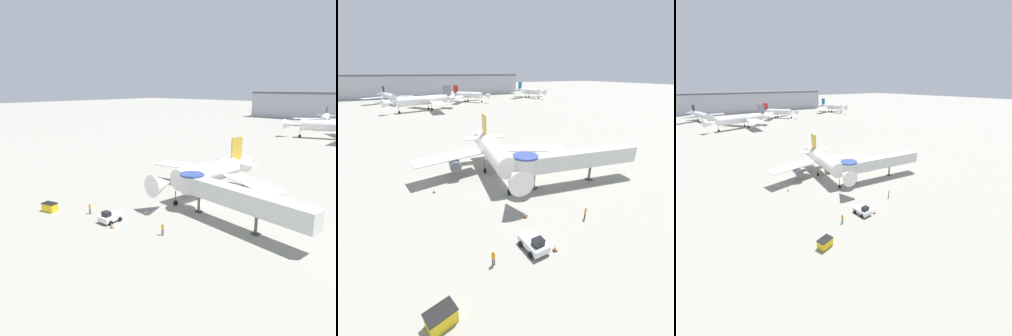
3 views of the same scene
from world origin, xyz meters
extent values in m
plane|color=gray|center=(0.00, 0.00, 0.00)|extent=(800.00, 800.00, 0.00)
cylinder|color=white|center=(-1.94, 4.46, 4.48)|extent=(5.69, 15.47, 3.75)
cone|color=white|center=(-3.39, -6.56, 4.48)|extent=(4.25, 4.58, 3.75)
cone|color=white|center=(-0.77, 13.25, 4.48)|extent=(4.45, 6.06, 3.75)
cube|color=white|center=(-9.96, 8.05, 3.82)|extent=(13.62, 6.29, 0.22)
cube|color=white|center=(6.75, 5.84, 3.82)|extent=(13.55, 9.24, 0.22)
cube|color=gold|center=(-0.81, 12.97, 7.85)|extent=(0.66, 3.23, 4.87)
cube|color=white|center=(-0.74, 13.53, 5.13)|extent=(9.14, 3.41, 0.18)
cylinder|color=#565960|center=(-9.05, 7.00, 2.54)|extent=(2.47, 3.47, 2.06)
cylinder|color=#565960|center=(5.59, 5.06, 2.54)|extent=(2.47, 3.47, 2.06)
cylinder|color=#4C4C51|center=(-2.97, -3.39, 1.53)|extent=(0.18, 0.18, 2.15)
cylinder|color=black|center=(-2.97, -3.39, 0.45)|extent=(0.38, 0.93, 0.90)
cylinder|color=#4C4C51|center=(-3.36, 6.55, 1.53)|extent=(0.22, 0.22, 2.15)
cylinder|color=black|center=(-3.36, 6.55, 0.45)|extent=(0.51, 0.94, 0.90)
cylinder|color=#4C4C51|center=(-0.02, 6.11, 1.53)|extent=(0.22, 0.22, 2.15)
cylinder|color=black|center=(-0.02, 6.11, 0.45)|extent=(0.51, 0.94, 0.90)
cube|color=silver|center=(10.71, -4.44, 4.48)|extent=(21.47, 5.57, 2.80)
cylinder|color=silver|center=(0.16, -2.94, 4.48)|extent=(3.90, 3.90, 2.80)
cylinder|color=navy|center=(0.16, -2.94, 6.03)|extent=(4.10, 4.10, 0.30)
cylinder|color=#56565B|center=(1.85, -3.18, 1.54)|extent=(0.44, 0.44, 3.08)
cube|color=#333338|center=(1.85, -3.18, 0.06)|extent=(1.10, 1.10, 0.12)
cylinder|color=#56565B|center=(12.82, -4.74, 1.54)|extent=(0.44, 0.44, 3.08)
cube|color=#333338|center=(12.82, -4.74, 0.06)|extent=(1.10, 1.10, 0.12)
cube|color=silver|center=(-5.86, -15.36, 0.73)|extent=(2.25, 3.60, 0.80)
cube|color=black|center=(-5.81, -16.14, 1.49)|extent=(1.27, 1.05, 0.72)
cylinder|color=black|center=(-6.82, -16.38, 0.33)|extent=(0.37, 0.69, 0.67)
cylinder|color=black|center=(-4.77, -16.24, 0.33)|extent=(0.37, 0.69, 0.67)
cylinder|color=black|center=(-6.95, -14.48, 0.33)|extent=(0.37, 0.69, 0.67)
cylinder|color=black|center=(-4.91, -14.34, 0.33)|extent=(0.37, 0.69, 0.67)
cube|color=yellow|center=(-16.79, -19.28, 0.67)|extent=(2.56, 2.00, 1.35)
cube|color=black|center=(-16.79, -19.28, 1.39)|extent=(2.72, 2.12, 0.08)
cube|color=black|center=(-3.76, -9.95, 0.02)|extent=(0.41, 0.41, 0.04)
cone|color=orange|center=(-3.76, -9.95, 0.36)|extent=(0.28, 0.28, 0.63)
cylinder|color=white|center=(-3.76, -9.95, 0.43)|extent=(0.15, 0.15, 0.08)
cube|color=black|center=(-3.91, -16.75, 0.02)|extent=(0.48, 0.48, 0.04)
cone|color=orange|center=(-3.91, -16.75, 0.41)|extent=(0.33, 0.33, 0.75)
cylinder|color=white|center=(-3.91, -16.75, 0.50)|extent=(0.18, 0.18, 0.09)
cube|color=black|center=(-13.84, 2.61, 0.02)|extent=(0.41, 0.41, 0.04)
cone|color=orange|center=(-13.84, 2.61, 0.36)|extent=(0.28, 0.28, 0.64)
cylinder|color=white|center=(-13.84, 2.61, 0.44)|extent=(0.15, 0.15, 0.08)
cylinder|color=#1E2338|center=(-10.92, -15.59, 0.43)|extent=(0.13, 0.13, 0.87)
cylinder|color=#1E2338|center=(-10.74, -15.62, 0.43)|extent=(0.13, 0.13, 0.87)
cube|color=orange|center=(-10.83, -15.60, 1.21)|extent=(0.37, 0.25, 0.69)
sphere|color=tan|center=(-10.83, -15.60, 1.67)|extent=(0.23, 0.23, 0.23)
cylinder|color=#1E2338|center=(3.41, -13.58, 0.43)|extent=(0.13, 0.13, 0.87)
cylinder|color=#1E2338|center=(3.30, -13.73, 0.43)|extent=(0.13, 0.13, 0.87)
cube|color=orange|center=(3.35, -13.66, 1.21)|extent=(0.36, 0.39, 0.68)
sphere|color=tan|center=(3.35, -13.66, 1.67)|extent=(0.23, 0.23, 0.23)
cylinder|color=silver|center=(-19.53, 133.04, 4.42)|extent=(8.74, 23.67, 3.60)
cone|color=silver|center=(-16.16, 118.28, 4.42)|extent=(4.39, 4.66, 3.60)
cone|color=silver|center=(-22.43, 145.71, 4.42)|extent=(4.71, 6.06, 3.60)
cube|color=silver|center=(-28.43, 133.84, 3.79)|extent=(14.20, 11.39, 0.22)
cube|color=black|center=(-22.37, 145.44, 7.65)|extent=(1.18, 4.21, 4.67)
cube|color=silver|center=(-22.49, 145.97, 5.04)|extent=(9.55, 4.94, 0.18)
cylinder|color=#4C4C51|center=(-16.99, 121.92, 1.58)|extent=(0.18, 0.18, 2.07)
cylinder|color=black|center=(-16.99, 121.92, 0.55)|extent=(0.50, 1.13, 1.10)
cylinder|color=#4C4C51|center=(-21.76, 135.54, 1.58)|extent=(0.22, 0.22, 2.07)
cylinder|color=black|center=(-21.76, 135.54, 0.55)|extent=(0.64, 1.16, 1.10)
cylinder|color=#4C4C51|center=(-18.61, 136.26, 1.58)|extent=(0.22, 0.22, 2.07)
cylinder|color=black|center=(-18.61, 136.26, 0.55)|extent=(0.64, 1.16, 1.10)
cylinder|color=white|center=(-3.78, 94.11, 5.19)|extent=(25.94, 11.90, 4.32)
cone|color=white|center=(-20.01, 88.99, 5.19)|extent=(5.83, 5.55, 4.32)
cylinder|color=#4C4C51|center=(-15.90, 90.28, 1.79)|extent=(0.18, 0.18, 2.48)
cylinder|color=black|center=(-15.90, 90.28, 0.55)|extent=(1.13, 0.58, 1.10)
camera|label=1|loc=(31.64, -44.48, 20.06)|focal=35.00mm
camera|label=2|loc=(-17.22, -31.85, 18.32)|focal=24.00mm
camera|label=3|loc=(-31.18, -44.31, 24.19)|focal=24.00mm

